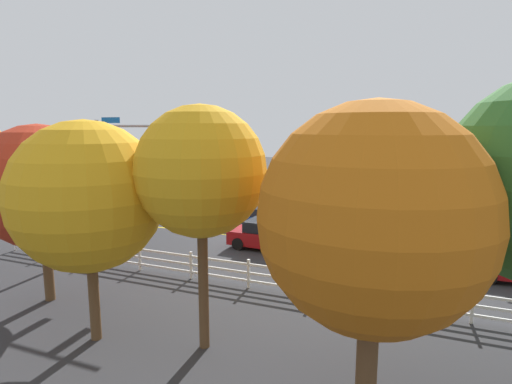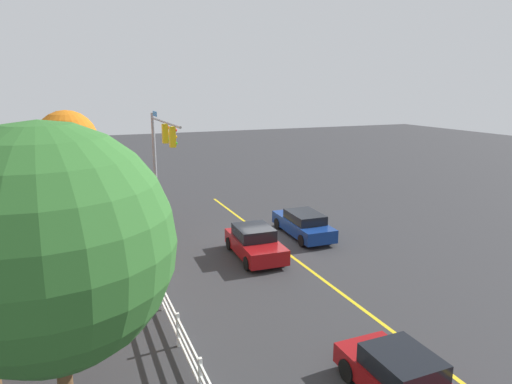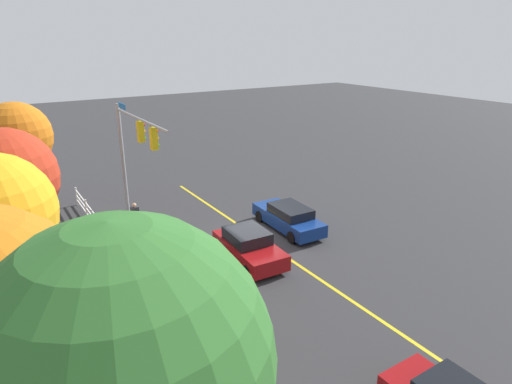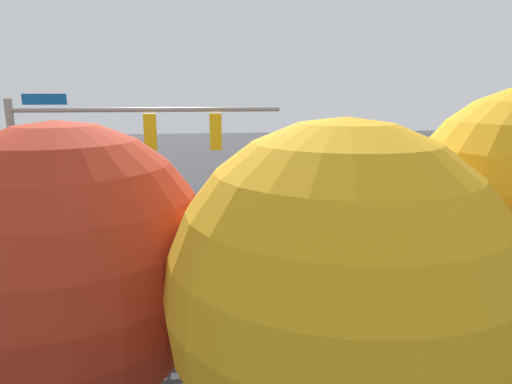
{
  "view_description": "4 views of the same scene",
  "coord_description": "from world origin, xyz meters",
  "px_view_note": "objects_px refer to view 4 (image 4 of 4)",
  "views": [
    {
      "loc": [
        -9.15,
        21.03,
        6.24
      ],
      "look_at": [
        -0.98,
        1.25,
        2.86
      ],
      "focal_mm": 28.96,
      "sensor_mm": 36.0,
      "label": 1
    },
    {
      "loc": [
        -21.09,
        9.57,
        8.06
      ],
      "look_at": [
        -1.12,
        1.28,
        3.03
      ],
      "focal_mm": 31.75,
      "sensor_mm": 36.0,
      "label": 2
    },
    {
      "loc": [
        -17.83,
        11.38,
        9.93
      ],
      "look_at": [
        -1.46,
        0.99,
        3.13
      ],
      "focal_mm": 31.21,
      "sensor_mm": 36.0,
      "label": 3
    },
    {
      "loc": [
        1.34,
        17.18,
        6.72
      ],
      "look_at": [
        -0.86,
        1.09,
        3.09
      ],
      "focal_mm": 31.04,
      "sensor_mm": 36.0,
      "label": 4
    }
  ],
  "objects_px": {
    "pedestrian": "(108,302)",
    "tree_2": "(69,268)",
    "tree_4": "(338,292)",
    "car_0": "(228,230)",
    "car_1": "(286,256)"
  },
  "relations": [
    {
      "from": "pedestrian",
      "to": "tree_2",
      "type": "height_order",
      "value": "tree_2"
    },
    {
      "from": "pedestrian",
      "to": "tree_2",
      "type": "bearing_deg",
      "value": -86.2
    },
    {
      "from": "car_0",
      "to": "tree_4",
      "type": "xyz_separation_m",
      "value": [
        -0.36,
        14.25,
        3.62
      ]
    },
    {
      "from": "car_1",
      "to": "tree_2",
      "type": "height_order",
      "value": "tree_2"
    },
    {
      "from": "pedestrian",
      "to": "tree_4",
      "type": "distance_m",
      "value": 8.99
    },
    {
      "from": "tree_2",
      "to": "tree_4",
      "type": "distance_m",
      "value": 3.95
    },
    {
      "from": "pedestrian",
      "to": "tree_2",
      "type": "distance_m",
      "value": 6.49
    },
    {
      "from": "pedestrian",
      "to": "tree_4",
      "type": "height_order",
      "value": "tree_4"
    },
    {
      "from": "car_0",
      "to": "tree_2",
      "type": "xyz_separation_m",
      "value": [
        3.27,
        12.7,
        3.5
      ]
    },
    {
      "from": "car_1",
      "to": "car_0",
      "type": "bearing_deg",
      "value": 119.98
    },
    {
      "from": "car_1",
      "to": "pedestrian",
      "type": "xyz_separation_m",
      "value": [
        5.86,
        3.45,
        0.22
      ]
    },
    {
      "from": "car_1",
      "to": "tree_4",
      "type": "xyz_separation_m",
      "value": [
        1.53,
        10.58,
        3.59
      ]
    },
    {
      "from": "car_0",
      "to": "pedestrian",
      "type": "distance_m",
      "value": 8.16
    },
    {
      "from": "tree_2",
      "to": "car_0",
      "type": "bearing_deg",
      "value": -104.44
    },
    {
      "from": "car_0",
      "to": "tree_4",
      "type": "height_order",
      "value": "tree_4"
    }
  ]
}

